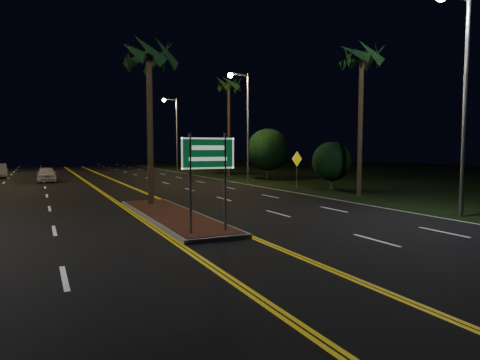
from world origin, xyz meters
TOP-DOWN VIEW (x-y plane):
  - ground at (0.00, 0.00)m, footprint 120.00×120.00m
  - grass_right at (30.00, 25.00)m, footprint 40.00×110.00m
  - median_island at (0.00, 7.00)m, footprint 2.25×10.25m
  - highway_sign at (0.00, 2.80)m, footprint 1.80×0.08m
  - streetlight_right_near at (10.61, 2.00)m, footprint 1.91×0.44m
  - streetlight_right_mid at (10.61, 22.00)m, footprint 1.91×0.44m
  - streetlight_right_far at (10.61, 42.00)m, footprint 1.91×0.44m
  - palm_median at (0.00, 10.50)m, footprint 2.40×2.40m
  - palm_right_near at (12.50, 10.00)m, footprint 2.40×2.40m
  - palm_right_far at (12.80, 30.00)m, footprint 2.40×2.40m
  - shrub_near at (13.50, 14.00)m, footprint 2.70×2.70m
  - shrub_mid at (14.00, 24.00)m, footprint 3.78×3.78m
  - shrub_far at (13.80, 36.00)m, footprint 3.24×3.24m
  - car_near at (-4.26, 29.74)m, footprint 2.08×4.53m
  - warning_sign at (12.04, 16.13)m, footprint 1.06×0.38m

SIDE VIEW (x-z plane):
  - ground at x=0.00m, z-range 0.00..0.00m
  - grass_right at x=30.00m, z-range 0.00..0.01m
  - median_island at x=0.00m, z-range 0.00..0.17m
  - car_near at x=-4.26m, z-range 0.00..1.49m
  - warning_sign at x=12.04m, z-range 0.41..3.05m
  - shrub_near at x=13.50m, z-range 0.30..3.60m
  - shrub_far at x=13.80m, z-range 0.36..4.32m
  - highway_sign at x=0.00m, z-range 0.80..4.00m
  - shrub_mid at x=14.00m, z-range 0.42..5.04m
  - streetlight_right_near at x=10.61m, z-range 1.16..10.16m
  - streetlight_right_mid at x=10.61m, z-range 1.16..10.16m
  - streetlight_right_far at x=10.61m, z-range 1.16..10.16m
  - palm_median at x=0.00m, z-range 3.13..11.43m
  - palm_right_near at x=12.50m, z-range 3.56..12.86m
  - palm_right_far at x=12.80m, z-range 3.99..14.29m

